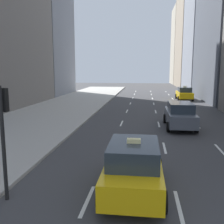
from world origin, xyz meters
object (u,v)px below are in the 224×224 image
taxi_lead (184,93)px  traffic_light_pole (4,124)px  sedan_black_near (180,115)px  taxi_second (134,166)px

taxi_lead → traffic_light_pole: traffic_light_pole is taller
sedan_black_near → taxi_lead: bearing=80.9°
taxi_lead → traffic_light_pole: 30.35m
taxi_second → sedan_black_near: bearing=74.7°
taxi_second → traffic_light_pole: size_ratio=1.22×
taxi_lead → traffic_light_pole: (-9.55, -28.77, 1.53)m
taxi_second → sedan_black_near: taxi_second is taller
taxi_second → sedan_black_near: (2.80, 10.25, 0.03)m
taxi_lead → sedan_black_near: (-2.80, -17.50, 0.03)m
taxi_second → sedan_black_near: size_ratio=0.90×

